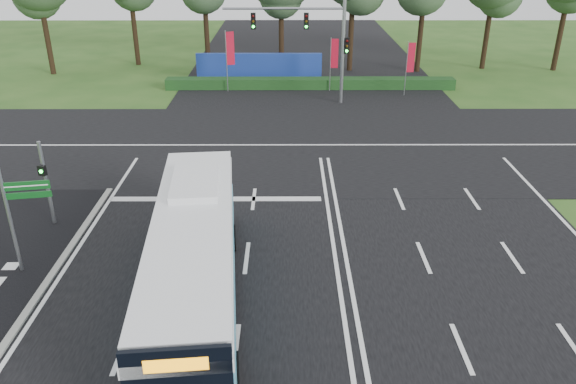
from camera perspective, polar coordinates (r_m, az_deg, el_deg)
The scene contains 13 objects.
ground at distance 21.12m, azimuth 4.81°, elevation -6.75°, with size 120.00×120.00×0.00m, color #29511B.
road_main at distance 21.11m, azimuth 4.81°, elevation -6.70°, with size 20.00×120.00×0.04m, color black.
road_cross at distance 31.90m, azimuth 3.12°, elevation 4.77°, with size 120.00×14.00×0.05m, color black.
kerb_strip at distance 20.30m, azimuth -24.68°, elevation -10.55°, with size 0.25×18.00×0.12m, color gray.
city_bus at distance 17.99m, azimuth -9.48°, elevation -6.82°, with size 3.56×11.99×3.39m.
pedestrian_signal at distance 24.47m, azimuth -23.40°, elevation 1.05°, with size 0.33×0.43×3.64m.
street_sign at distance 21.21m, azimuth -25.74°, elevation -1.42°, with size 1.55×0.34×4.03m.
banner_flag_left at distance 42.58m, azimuth -5.98°, elevation 13.95°, with size 0.62×0.30×4.49m.
banner_flag_mid at distance 42.61m, azimuth 4.65°, elevation 13.57°, with size 0.59×0.08×3.97m.
banner_flag_right at distance 42.17m, azimuth 12.28°, elevation 12.93°, with size 0.58×0.09×3.92m.
traffic_light_gantry at distance 38.95m, azimuth 2.92°, elevation 15.59°, with size 8.41×0.28×7.00m.
hedge at distance 43.73m, azimuth 2.26°, elevation 10.96°, with size 22.00×1.20×0.80m, color #143715.
blue_hoarding at distance 46.01m, azimuth -2.95°, elevation 12.56°, with size 10.00×0.30×2.20m, color navy.
Camera 1 is at (-1.81, -17.85, 11.14)m, focal length 35.00 mm.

